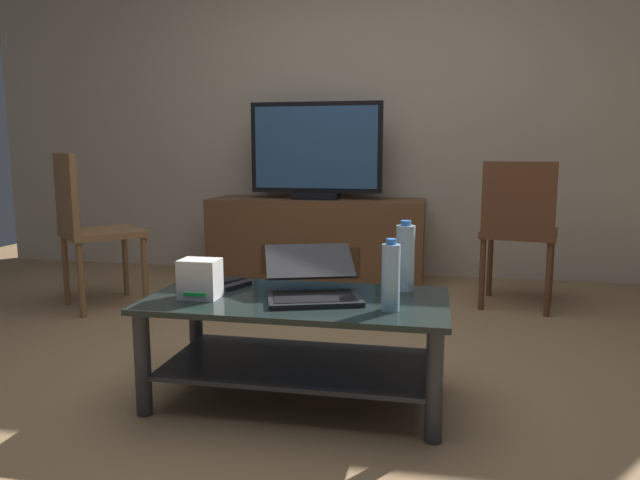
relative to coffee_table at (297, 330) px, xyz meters
name	(u,v)px	position (x,y,z in m)	size (l,w,h in m)	color
ground_plane	(308,374)	(-0.01, 0.26, -0.28)	(7.68, 7.68, 0.00)	olive
back_wall	(369,96)	(-0.01, 2.51, 1.12)	(6.40, 0.12, 2.80)	#B2A38C
coffee_table	(297,330)	(0.00, 0.00, 0.00)	(1.15, 0.58, 0.41)	black
media_cabinet	(317,239)	(-0.37, 2.19, 0.02)	(1.62, 0.51, 0.61)	brown
television	(316,153)	(-0.37, 2.17, 0.68)	(1.00, 0.20, 0.72)	black
dining_chair	(519,226)	(1.02, 1.57, 0.24)	(0.52, 0.52, 0.91)	#59331E
side_chair	(88,222)	(-1.58, 1.07, 0.26)	(0.62, 0.62, 0.96)	brown
laptop	(312,283)	(0.05, 0.02, 0.19)	(0.45, 0.48, 0.18)	black
router_box	(200,279)	(-0.36, -0.07, 0.20)	(0.15, 0.11, 0.15)	white
water_bottle_near	(391,277)	(0.37, -0.11, 0.25)	(0.07, 0.07, 0.26)	#99C6E5
water_bottle_far	(405,257)	(0.40, 0.21, 0.27)	(0.08, 0.08, 0.28)	silver
cell_phone	(229,280)	(-0.36, 0.22, 0.13)	(0.07, 0.14, 0.01)	black
tv_remote	(235,286)	(-0.29, 0.10, 0.14)	(0.04, 0.16, 0.02)	black
soundbar_remote	(208,284)	(-0.41, 0.11, 0.14)	(0.04, 0.16, 0.02)	#2D2D30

